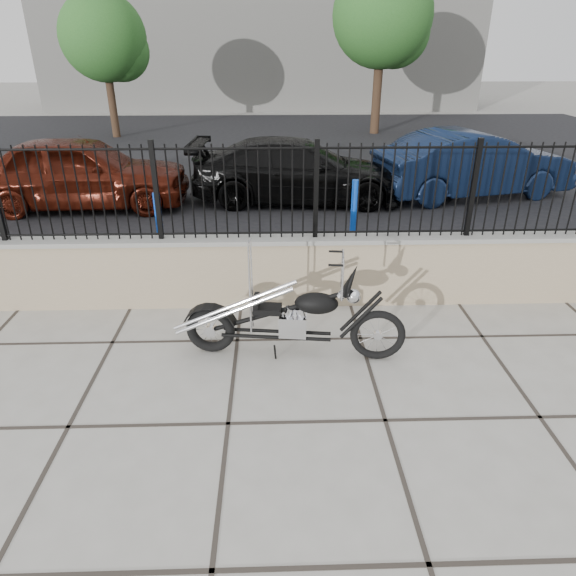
# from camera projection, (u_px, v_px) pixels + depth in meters

# --- Properties ---
(ground_plane) EXTENTS (90.00, 90.00, 0.00)m
(ground_plane) POSITION_uv_depth(u_px,v_px,m) (228.00, 424.00, 4.86)
(ground_plane) COLOR #99968E
(ground_plane) RESTS_ON ground
(parking_lot) EXTENTS (30.00, 30.00, 0.00)m
(parking_lot) POSITION_uv_depth(u_px,v_px,m) (258.00, 156.00, 16.11)
(parking_lot) COLOR black
(parking_lot) RESTS_ON ground
(retaining_wall) EXTENTS (14.00, 0.36, 0.96)m
(retaining_wall) POSITION_uv_depth(u_px,v_px,m) (240.00, 271.00, 6.90)
(retaining_wall) COLOR gray
(retaining_wall) RESTS_ON ground_plane
(iron_fence) EXTENTS (14.00, 0.08, 1.20)m
(iron_fence) POSITION_uv_depth(u_px,v_px,m) (237.00, 192.00, 6.43)
(iron_fence) COLOR black
(iron_fence) RESTS_ON retaining_wall
(background_building) EXTENTS (22.00, 6.00, 8.00)m
(background_building) POSITION_uv_depth(u_px,v_px,m) (262.00, 26.00, 26.97)
(background_building) COLOR beige
(background_building) RESTS_ON ground_plane
(chopper_motorcycle) EXTENTS (2.40, 0.69, 1.42)m
(chopper_motorcycle) POSITION_uv_depth(u_px,v_px,m) (289.00, 300.00, 5.62)
(chopper_motorcycle) COLOR black
(chopper_motorcycle) RESTS_ON ground_plane
(car_red) EXTENTS (4.56, 1.99, 1.53)m
(car_red) POSITION_uv_depth(u_px,v_px,m) (81.00, 172.00, 10.88)
(car_red) COLOR #421209
(car_red) RESTS_ON parking_lot
(car_black) EXTENTS (4.79, 2.17, 1.36)m
(car_black) POSITION_uv_depth(u_px,v_px,m) (298.00, 171.00, 11.36)
(car_black) COLOR black
(car_black) RESTS_ON parking_lot
(car_blue) EXTENTS (4.74, 2.52, 1.48)m
(car_blue) POSITION_uv_depth(u_px,v_px,m) (473.00, 164.00, 11.70)
(car_blue) COLOR black
(car_blue) RESTS_ON parking_lot
(bollard_a) EXTENTS (0.14, 0.14, 1.00)m
(bollard_a) POSITION_uv_depth(u_px,v_px,m) (159.00, 222.00, 8.72)
(bollard_a) COLOR #0A24A4
(bollard_a) RESTS_ON ground_plane
(bollard_b) EXTENTS (0.13, 0.13, 1.03)m
(bollard_b) POSITION_uv_depth(u_px,v_px,m) (354.00, 208.00, 9.37)
(bollard_b) COLOR blue
(bollard_b) RESTS_ON ground_plane
(tree_left) EXTENTS (2.98, 2.98, 5.04)m
(tree_left) POSITION_uv_depth(u_px,v_px,m) (102.00, 33.00, 17.87)
(tree_left) COLOR #382619
(tree_left) RESTS_ON ground_plane
(tree_right) EXTENTS (3.60, 3.60, 6.08)m
(tree_right) POSITION_uv_depth(u_px,v_px,m) (383.00, 10.00, 18.32)
(tree_right) COLOR #382619
(tree_right) RESTS_ON ground_plane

